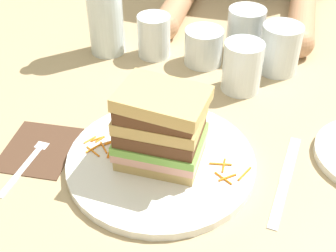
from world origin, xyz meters
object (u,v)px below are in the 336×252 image
napkin_dark (39,148)px  juice_glass (242,68)px  fork (31,156)px  sandwich (163,127)px  empty_tumbler_2 (154,36)px  empty_tumbler_1 (202,46)px  empty_tumbler_3 (245,32)px  knife (285,182)px  empty_tumbler_0 (280,49)px  main_plate (163,162)px

napkin_dark → juice_glass: 0.39m
fork → juice_glass: juice_glass is taller
sandwich → empty_tumbler_2: size_ratio=1.47×
empty_tumbler_1 → empty_tumbler_2: size_ratio=0.89×
sandwich → empty_tumbler_3: sandwich is taller
knife → empty_tumbler_2: size_ratio=2.29×
napkin_dark → fork: size_ratio=0.75×
napkin_dark → empty_tumbler_0: (0.35, 0.34, 0.05)m
empty_tumbler_1 → empty_tumbler_0: bearing=3.4°
empty_tumbler_0 → empty_tumbler_1: 0.15m
main_plate → fork: 0.21m
fork → empty_tumbler_2: empty_tumbler_2 is taller
sandwich → empty_tumbler_1: 0.32m
empty_tumbler_3 → napkin_dark: bearing=-124.7°
knife → empty_tumbler_0: empty_tumbler_0 is taller
empty_tumbler_0 → empty_tumbler_3: empty_tumbler_3 is taller
main_plate → napkin_dark: size_ratio=2.32×
napkin_dark → fork: (-0.00, -0.02, 0.00)m
sandwich → empty_tumbler_1: size_ratio=1.66×
main_plate → knife: (0.18, 0.01, -0.01)m
fork → napkin_dark: bearing=87.2°
empty_tumbler_2 → empty_tumbler_3: size_ratio=0.89×
juice_glass → empty_tumbler_3: bearing=95.3°
knife → empty_tumbler_3: size_ratio=2.03×
empty_tumbler_2 → empty_tumbler_3: empty_tumbler_3 is taller
empty_tumbler_3 → main_plate: bearing=-100.7°
fork → empty_tumbler_3: empty_tumbler_3 is taller
sandwich → empty_tumbler_3: 0.39m
juice_glass → fork: bearing=-135.7°
knife → sandwich: bearing=-176.1°
sandwich → fork: sandwich is taller
sandwich → knife: bearing=3.9°
sandwich → empty_tumbler_2: sandwich is taller
main_plate → empty_tumbler_0: empty_tumbler_0 is taller
napkin_dark → empty_tumbler_2: 0.35m
empty_tumbler_1 → sandwich: bearing=-88.6°
napkin_dark → sandwich: bearing=4.3°
empty_tumbler_0 → empty_tumbler_2: 0.25m
knife → juice_glass: 0.25m
napkin_dark → empty_tumbler_1: 0.39m
main_plate → napkin_dark: (-0.20, -0.02, -0.01)m
sandwich → fork: bearing=-169.5°
napkin_dark → juice_glass: juice_glass is taller
empty_tumbler_0 → main_plate: bearing=-114.1°
juice_glass → empty_tumbler_1: (-0.09, 0.08, -0.01)m
napkin_dark → empty_tumbler_0: empty_tumbler_0 is taller
fork → empty_tumbler_3: 0.50m
knife → empty_tumbler_0: bearing=96.7°
empty_tumbler_0 → empty_tumbler_2: (-0.25, -0.01, -0.00)m
napkin_dark → juice_glass: (0.29, 0.26, 0.04)m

